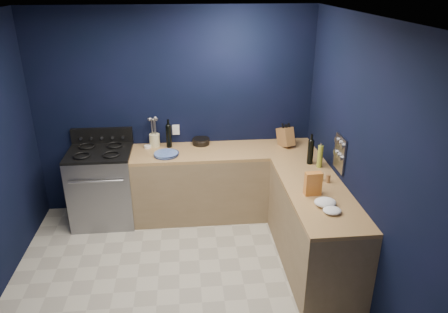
{
  "coord_description": "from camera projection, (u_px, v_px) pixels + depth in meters",
  "views": [
    {
      "loc": [
        0.12,
        -3.41,
        2.92
      ],
      "look_at": [
        0.55,
        1.0,
        1.0
      ],
      "focal_mm": 33.88,
      "sensor_mm": 36.0,
      "label": 1
    }
  ],
  "objects": [
    {
      "name": "top_right",
      "position": [
        317.0,
        192.0,
        4.3
      ],
      "size": [
        0.63,
        1.67,
        0.04
      ],
      "primitive_type": "cube",
      "color": "brown",
      "rests_on": "cab_right"
    },
    {
      "name": "gas_range",
      "position": [
        103.0,
        187.0,
        5.29
      ],
      "size": [
        0.76,
        0.66,
        0.92
      ],
      "primitive_type": "cube",
      "color": "gray",
      "rests_on": "floor"
    },
    {
      "name": "cooktop",
      "position": [
        99.0,
        152.0,
        5.1
      ],
      "size": [
        0.76,
        0.66,
        0.03
      ],
      "primitive_type": "cube",
      "color": "black",
      "rests_on": "gas_range"
    },
    {
      "name": "crouton_bag",
      "position": [
        313.0,
        184.0,
        4.16
      ],
      "size": [
        0.17,
        0.09,
        0.24
      ],
      "primitive_type": "cube",
      "rotation": [
        0.0,
        0.0,
        0.05
      ],
      "color": "#AA3926",
      "rests_on": "top_right"
    },
    {
      "name": "wine_bottle_right",
      "position": [
        310.0,
        152.0,
        4.83
      ],
      "size": [
        0.09,
        0.09,
        0.28
      ],
      "primitive_type": "cylinder",
      "rotation": [
        0.0,
        0.0,
        0.36
      ],
      "color": "black",
      "rests_on": "top_right"
    },
    {
      "name": "towel_front",
      "position": [
        325.0,
        202.0,
        3.98
      ],
      "size": [
        0.26,
        0.25,
        0.07
      ],
      "primitive_type": "ellipsoid",
      "rotation": [
        0.0,
        0.0,
        -0.43
      ],
      "color": "white",
      "rests_on": "top_right"
    },
    {
      "name": "wall_outlet",
      "position": [
        176.0,
        130.0,
        5.42
      ],
      "size": [
        0.09,
        0.02,
        0.13
      ],
      "primitive_type": "cube",
      "color": "white",
      "rests_on": "wall_back"
    },
    {
      "name": "floor",
      "position": [
        179.0,
        289.0,
        4.26
      ],
      "size": [
        3.5,
        3.5,
        0.02
      ],
      "primitive_type": "cube",
      "color": "#AFAA98",
      "rests_on": "ground"
    },
    {
      "name": "backguard",
      "position": [
        102.0,
        136.0,
        5.34
      ],
      "size": [
        0.76,
        0.06,
        0.2
      ],
      "primitive_type": "cube",
      "color": "black",
      "rests_on": "gas_range"
    },
    {
      "name": "plate_stack",
      "position": [
        166.0,
        154.0,
        5.09
      ],
      "size": [
        0.38,
        0.38,
        0.04
      ],
      "primitive_type": "cylinder",
      "rotation": [
        0.0,
        0.0,
        0.4
      ],
      "color": "#3A649A",
      "rests_on": "top_back"
    },
    {
      "name": "spice_jar_near",
      "position": [
        321.0,
        177.0,
        4.47
      ],
      "size": [
        0.05,
        0.05,
        0.09
      ],
      "primitive_type": "cylinder",
      "rotation": [
        0.0,
        0.0,
        -0.12
      ],
      "color": "olive",
      "rests_on": "top_right"
    },
    {
      "name": "cab_back",
      "position": [
        225.0,
        183.0,
        5.45
      ],
      "size": [
        2.3,
        0.63,
        0.86
      ],
      "primitive_type": "cube",
      "color": "#877050",
      "rests_on": "floor"
    },
    {
      "name": "ceiling",
      "position": [
        165.0,
        18.0,
        3.22
      ],
      "size": [
        3.5,
        3.5,
        0.02
      ],
      "primitive_type": "cube",
      "color": "silver",
      "rests_on": "ground"
    },
    {
      "name": "top_back",
      "position": [
        225.0,
        151.0,
        5.27
      ],
      "size": [
        2.3,
        0.63,
        0.04
      ],
      "primitive_type": "cube",
      "color": "brown",
      "rests_on": "cab_back"
    },
    {
      "name": "wine_bottle_back",
      "position": [
        169.0,
        136.0,
        5.3
      ],
      "size": [
        0.07,
        0.07,
        0.29
      ],
      "primitive_type": "cylinder",
      "rotation": [
        0.0,
        0.0,
        -0.03
      ],
      "color": "black",
      "rests_on": "top_back"
    },
    {
      "name": "oven_door",
      "position": [
        99.0,
        200.0,
        5.01
      ],
      "size": [
        0.59,
        0.02,
        0.42
      ],
      "primitive_type": "cube",
      "color": "black",
      "rests_on": "gas_range"
    },
    {
      "name": "towel_end",
      "position": [
        332.0,
        210.0,
        3.87
      ],
      "size": [
        0.2,
        0.19,
        0.05
      ],
      "primitive_type": "ellipsoid",
      "rotation": [
        0.0,
        0.0,
        0.25
      ],
      "color": "white",
      "rests_on": "top_right"
    },
    {
      "name": "utensil_crock",
      "position": [
        155.0,
        140.0,
        5.35
      ],
      "size": [
        0.16,
        0.16,
        0.16
      ],
      "primitive_type": "cylinder",
      "rotation": [
        0.0,
        0.0,
        0.32
      ],
      "color": "beige",
      "rests_on": "top_back"
    },
    {
      "name": "oil_bottle",
      "position": [
        320.0,
        156.0,
        4.75
      ],
      "size": [
        0.07,
        0.07,
        0.26
      ],
      "primitive_type": "cylinder",
      "rotation": [
        0.0,
        0.0,
        0.22
      ],
      "color": "olive",
      "rests_on": "top_right"
    },
    {
      "name": "spice_panel",
      "position": [
        340.0,
        153.0,
        4.45
      ],
      "size": [
        0.02,
        0.28,
        0.38
      ],
      "primitive_type": "cube",
      "color": "gray",
      "rests_on": "wall_right"
    },
    {
      "name": "wall_right",
      "position": [
        365.0,
        164.0,
        3.9
      ],
      "size": [
        0.02,
        3.5,
        2.6
      ],
      "primitive_type": "cube",
      "color": "black",
      "rests_on": "ground"
    },
    {
      "name": "cab_right",
      "position": [
        313.0,
        229.0,
        4.48
      ],
      "size": [
        0.63,
        1.67,
        0.86
      ],
      "primitive_type": "cube",
      "color": "#877050",
      "rests_on": "floor"
    },
    {
      "name": "spice_jar_far",
      "position": [
        328.0,
        178.0,
        4.43
      ],
      "size": [
        0.05,
        0.05,
        0.09
      ],
      "primitive_type": "cylinder",
      "rotation": [
        0.0,
        0.0,
        -0.08
      ],
      "color": "olive",
      "rests_on": "top_right"
    },
    {
      "name": "lemon_basket",
      "position": [
        201.0,
        141.0,
        5.42
      ],
      "size": [
        0.27,
        0.27,
        0.08
      ],
      "primitive_type": "cylinder",
      "rotation": [
        0.0,
        0.0,
        -0.3
      ],
      "color": "black",
      "rests_on": "top_back"
    },
    {
      "name": "wall_back",
      "position": [
        175.0,
        113.0,
        5.35
      ],
      "size": [
        3.5,
        0.02,
        2.6
      ],
      "primitive_type": "cube",
      "color": "black",
      "rests_on": "ground"
    },
    {
      "name": "ramekin",
      "position": [
        148.0,
        147.0,
        5.32
      ],
      "size": [
        0.09,
        0.09,
        0.03
      ],
      "primitive_type": "cylinder",
      "rotation": [
        0.0,
        0.0,
        -0.03
      ],
      "color": "white",
      "rests_on": "top_back"
    },
    {
      "name": "knife_block",
      "position": [
        286.0,
        137.0,
        5.36
      ],
      "size": [
        0.22,
        0.3,
        0.29
      ],
      "primitive_type": "cube",
      "rotation": [
        -0.31,
        0.0,
        0.37
      ],
      "color": "brown",
      "rests_on": "top_back"
    }
  ]
}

